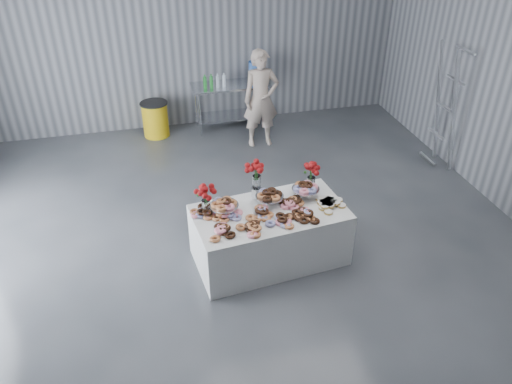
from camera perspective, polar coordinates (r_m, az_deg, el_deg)
ground at (r=6.59m, az=-0.92°, el=-8.16°), size 9.00×9.00×0.00m
room_walls at (r=5.27m, az=-4.34°, el=14.11°), size 8.04×9.04×4.02m
display_table at (r=6.45m, az=1.57°, el=-4.94°), size 2.00×1.20×0.75m
prep_table at (r=9.84m, az=-2.90°, el=10.67°), size 1.50×0.60×0.90m
donut_mounds at (r=6.16m, az=1.75°, el=-2.13°), size 1.88×0.99×0.09m
cake_stand_left at (r=6.12m, az=-3.68°, el=-1.40°), size 0.36×0.36×0.17m
cake_stand_mid at (r=6.28m, az=1.56°, el=-0.34°), size 0.36×0.36×0.17m
cake_stand_right at (r=6.45m, az=5.70°, el=0.50°), size 0.36×0.36×0.17m
danish_pile at (r=6.36m, az=8.43°, el=-1.18°), size 0.48×0.48×0.11m
bouquet_left at (r=6.07m, az=-5.81°, el=-0.04°), size 0.26×0.26×0.42m
bouquet_right at (r=6.54m, az=6.41°, el=2.56°), size 0.26×0.26×0.42m
bouquet_center at (r=6.28m, az=0.08°, el=2.25°), size 0.26×0.26×0.57m
water_jug at (r=9.75m, az=-0.02°, el=13.83°), size 0.28×0.28×0.55m
drink_bottles at (r=9.55m, az=-4.77°, el=12.56°), size 0.54×0.08×0.27m
person at (r=9.08m, az=0.58°, el=10.59°), size 0.65×0.43×1.77m
trash_barrel at (r=9.81m, az=-11.42°, el=8.17°), size 0.52×0.52×0.67m
stepladder at (r=8.85m, az=20.85°, el=9.01°), size 0.56×0.53×2.13m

